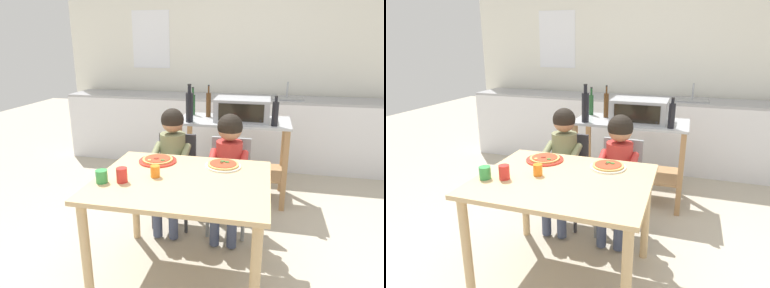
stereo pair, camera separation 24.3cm
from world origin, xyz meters
The scene contains 19 objects.
ground_plane centered at (0.00, 1.15, 0.00)m, with size 11.47×11.47×0.00m, color #B7AD99.
back_wall_tiled centered at (0.00, 2.93, 1.35)m, with size 4.92×0.13×2.70m.
kitchen_counter centered at (0.00, 2.52, 0.46)m, with size 4.43×0.60×1.11m.
kitchen_island_cart centered at (0.20, 1.41, 0.57)m, with size 1.13×0.56×0.85m.
toaster_oven centered at (0.28, 1.40, 0.96)m, with size 0.55×0.37×0.23m.
bottle_dark_olive_oil centered at (0.60, 1.22, 0.98)m, with size 0.06×0.06×0.29m.
bottle_clear_vinegar centered at (-0.23, 1.21, 1.01)m, with size 0.07×0.07×0.38m.
bottle_slim_sauce centered at (-0.27, 1.57, 0.97)m, with size 0.05×0.05×0.30m.
bottle_squat_spirits centered at (-0.09, 1.49, 0.99)m, with size 0.05×0.05×0.34m.
dining_table centered at (0.00, 0.00, 0.65)m, with size 1.14×0.92×0.76m.
dining_chair_left centered at (-0.26, 0.76, 0.48)m, with size 0.36×0.36×0.81m.
dining_chair_right centered at (0.23, 0.74, 0.48)m, with size 0.36×0.36×0.81m.
child_in_olive_shirt centered at (-0.26, 0.65, 0.69)m, with size 0.32×0.42×1.06m.
child_in_red_shirt centered at (0.23, 0.62, 0.69)m, with size 0.32×0.42×1.04m.
pizza_plate_red_rimmed centered at (-0.26, 0.28, 0.77)m, with size 0.28×0.28×0.03m.
pizza_plate_white centered at (0.23, 0.28, 0.77)m, with size 0.26×0.26×0.03m.
drinking_cup_orange centered at (-0.18, -0.01, 0.80)m, with size 0.06×0.06×0.08m, color orange.
drinking_cup_red centered at (-0.36, -0.13, 0.80)m, with size 0.07×0.07×0.10m, color red.
drinking_cup_green centered at (-0.49, -0.17, 0.80)m, with size 0.08×0.08×0.08m, color green.
Camera 2 is at (0.74, -1.91, 1.62)m, focal length 31.29 mm.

